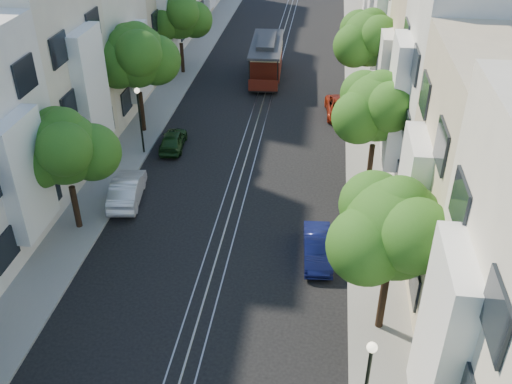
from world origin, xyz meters
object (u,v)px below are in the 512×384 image
(tree_e_c, at_px, (378,109))
(tree_w_c, at_px, (137,57))
(tree_w_b, at_px, (65,150))
(lamp_east, at_px, (367,377))
(parked_car_e_mid, at_px, (318,248))
(tree_e_d, at_px, (370,40))
(tree_w_d, at_px, (180,17))
(parked_car_w_mid, at_px, (127,189))
(tree_e_b, at_px, (395,231))
(cable_car, at_px, (266,57))
(lamp_west, at_px, (139,111))
(parked_car_e_far, at_px, (340,108))
(parked_car_w_far, at_px, (173,140))

(tree_e_c, height_order, tree_w_c, tree_w_c)
(tree_w_c, bearing_deg, tree_w_b, -90.00)
(tree_w_c, bearing_deg, lamp_east, -57.35)
(parked_car_e_mid, bearing_deg, tree_w_c, 130.65)
(tree_e_d, xyz_separation_m, tree_w_d, (-14.40, 5.00, -0.27))
(lamp_east, height_order, parked_car_w_mid, lamp_east)
(tree_e_b, distance_m, lamp_east, 5.41)
(tree_e_c, height_order, cable_car, tree_e_c)
(tree_w_d, xyz_separation_m, parked_car_w_mid, (1.54, -19.20, -3.92))
(tree_e_c, bearing_deg, tree_w_c, 160.85)
(lamp_west, bearing_deg, tree_e_b, -43.85)
(parked_car_e_far, bearing_deg, cable_car, 126.26)
(tree_e_c, bearing_deg, parked_car_e_mid, -111.07)
(parked_car_e_mid, bearing_deg, parked_car_w_far, 129.36)
(tree_e_d, xyz_separation_m, cable_car, (-7.56, 4.79, -3.14))
(tree_w_c, relative_size, parked_car_w_far, 2.07)
(lamp_east, bearing_deg, tree_w_c, 122.65)
(tree_e_b, bearing_deg, cable_car, 105.75)
(tree_e_b, xyz_separation_m, tree_w_c, (-14.40, 16.00, 0.34))
(tree_w_b, xyz_separation_m, parked_car_w_far, (2.45, 8.96, -3.81))
(lamp_east, bearing_deg, tree_e_c, 86.56)
(tree_w_b, relative_size, lamp_east, 1.51)
(tree_e_c, xyz_separation_m, tree_w_c, (-14.40, 5.00, 0.47))
(lamp_west, relative_size, parked_car_e_mid, 1.16)
(lamp_west, height_order, parked_car_e_mid, lamp_west)
(tree_e_d, height_order, cable_car, tree_e_d)
(lamp_west, xyz_separation_m, parked_car_w_mid, (0.70, -5.22, -2.16))
(tree_w_b, xyz_separation_m, lamp_west, (0.84, 8.02, -1.55))
(parked_car_w_far, bearing_deg, tree_w_d, -83.31)
(tree_e_d, xyz_separation_m, lamp_east, (-0.96, -26.98, -2.02))
(cable_car, xyz_separation_m, parked_car_e_far, (5.90, -6.62, -1.16))
(parked_car_e_far, bearing_deg, lamp_east, -93.81)
(tree_e_b, bearing_deg, lamp_west, 136.15)
(tree_e_c, bearing_deg, parked_car_e_far, 100.27)
(tree_w_c, height_order, lamp_west, tree_w_c)
(lamp_west, relative_size, parked_car_w_mid, 1.01)
(tree_w_d, bearing_deg, tree_w_c, -90.00)
(tree_e_c, height_order, tree_w_b, tree_e_c)
(tree_e_d, relative_size, tree_w_d, 1.05)
(parked_car_e_mid, height_order, parked_car_w_mid, parked_car_w_mid)
(lamp_east, bearing_deg, tree_e_d, 87.96)
(tree_w_d, bearing_deg, cable_car, -1.78)
(tree_e_d, height_order, parked_car_e_far, tree_e_d)
(tree_w_b, bearing_deg, cable_car, 72.56)
(tree_w_c, relative_size, parked_car_e_mid, 1.97)
(parked_car_e_mid, bearing_deg, parked_car_e_far, 82.38)
(lamp_west, xyz_separation_m, parked_car_e_far, (11.90, 7.14, -2.27))
(tree_w_b, height_order, tree_w_c, tree_w_c)
(lamp_east, bearing_deg, parked_car_e_far, 91.60)
(lamp_west, bearing_deg, parked_car_e_mid, -39.12)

